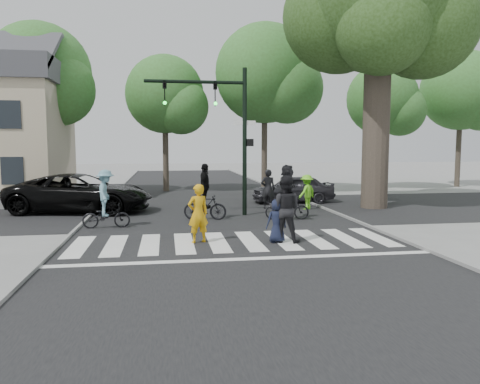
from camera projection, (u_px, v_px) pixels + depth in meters
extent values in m
plane|color=gray|center=(239.00, 249.00, 13.13)|extent=(120.00, 120.00, 0.00)
cube|color=black|center=(219.00, 220.00, 18.04)|extent=(10.00, 70.00, 0.01)
cube|color=black|center=(212.00, 210.00, 20.99)|extent=(70.00, 10.00, 0.01)
cube|color=gray|center=(83.00, 223.00, 17.25)|extent=(0.10, 70.00, 0.10)
cube|color=gray|center=(344.00, 216.00, 18.82)|extent=(0.10, 70.00, 0.10)
cube|color=silver|center=(79.00, 246.00, 13.41)|extent=(0.55, 3.00, 0.01)
cube|color=silver|center=(115.00, 245.00, 13.56)|extent=(0.55, 3.00, 0.01)
cube|color=silver|center=(150.00, 244.00, 13.72)|extent=(0.55, 3.00, 0.01)
cube|color=silver|center=(184.00, 243.00, 13.88)|extent=(0.55, 3.00, 0.01)
cube|color=silver|center=(218.00, 242.00, 14.03)|extent=(0.55, 3.00, 0.01)
cube|color=silver|center=(250.00, 241.00, 14.19)|extent=(0.55, 3.00, 0.01)
cube|color=silver|center=(282.00, 240.00, 14.34)|extent=(0.55, 3.00, 0.01)
cube|color=silver|center=(314.00, 239.00, 14.50)|extent=(0.55, 3.00, 0.01)
cube|color=silver|center=(344.00, 238.00, 14.66)|extent=(0.55, 3.00, 0.01)
cube|color=silver|center=(374.00, 237.00, 14.81)|extent=(0.55, 3.00, 0.01)
cube|color=silver|center=(246.00, 259.00, 11.95)|extent=(10.00, 0.30, 0.01)
cylinder|color=black|center=(245.00, 143.00, 19.10)|extent=(0.18, 0.18, 6.00)
cylinder|color=black|center=(195.00, 82.00, 18.55)|extent=(4.00, 0.14, 0.14)
imported|color=black|center=(215.00, 94.00, 18.72)|extent=(0.16, 0.20, 1.00)
sphere|color=#19E533|center=(216.00, 104.00, 18.64)|extent=(0.14, 0.14, 0.14)
imported|color=black|center=(165.00, 93.00, 18.41)|extent=(0.16, 0.20, 1.00)
sphere|color=#19E533|center=(165.00, 103.00, 18.33)|extent=(0.14, 0.14, 0.14)
cube|color=black|center=(250.00, 143.00, 19.14)|extent=(0.28, 0.18, 0.30)
cube|color=#FF660C|center=(253.00, 143.00, 19.15)|extent=(0.02, 0.14, 0.20)
cube|color=white|center=(245.00, 123.00, 19.02)|extent=(0.90, 0.04, 0.18)
cylinder|color=brown|center=(376.00, 132.00, 21.31)|extent=(1.20, 1.20, 7.00)
cylinder|color=brown|center=(386.00, 64.00, 20.86)|extent=(1.29, 1.74, 2.93)
sphere|color=#233E11|center=(424.00, 24.00, 20.53)|extent=(4.80, 4.80, 4.80)
sphere|color=#233E11|center=(339.00, 16.00, 21.52)|extent=(5.20, 5.20, 5.20)
sphere|color=#233E11|center=(383.00, 27.00, 19.42)|extent=(4.00, 4.00, 4.00)
cylinder|color=brown|center=(42.00, 139.00, 26.82)|extent=(0.36, 0.36, 6.44)
sphere|color=#3B6B2B|center=(39.00, 74.00, 26.45)|extent=(5.80, 5.80, 5.80)
sphere|color=#3B6B2B|center=(58.00, 89.00, 25.87)|extent=(4.06, 4.06, 4.06)
cylinder|color=brown|center=(166.00, 146.00, 29.04)|extent=(0.36, 0.36, 5.60)
sphere|color=#3B6B2B|center=(165.00, 94.00, 28.71)|extent=(4.80, 4.80, 4.80)
sphere|color=#3B6B2B|center=(181.00, 107.00, 28.24)|extent=(3.36, 3.36, 3.36)
cylinder|color=brown|center=(264.00, 137.00, 28.64)|extent=(0.36, 0.36, 6.72)
sphere|color=#3B6B2B|center=(265.00, 73.00, 28.25)|extent=(6.00, 6.00, 6.00)
sphere|color=#3B6B2B|center=(288.00, 88.00, 27.65)|extent=(4.20, 4.20, 4.20)
cylinder|color=brown|center=(381.00, 147.00, 30.74)|extent=(0.36, 0.36, 5.46)
sphere|color=#3B6B2B|center=(382.00, 99.00, 30.42)|extent=(4.60, 4.60, 4.60)
sphere|color=#3B6B2B|center=(400.00, 111.00, 29.97)|extent=(3.22, 3.22, 3.22)
cylinder|color=brown|center=(459.00, 142.00, 32.23)|extent=(0.36, 0.36, 6.16)
sphere|color=#3B6B2B|center=(461.00, 90.00, 31.87)|extent=(5.40, 5.40, 5.40)
cube|color=black|center=(12.00, 171.00, 21.83)|extent=(1.00, 0.06, 1.30)
cube|color=black|center=(10.00, 115.00, 21.57)|extent=(1.00, 0.06, 1.30)
imported|color=gold|center=(198.00, 214.00, 13.87)|extent=(0.74, 0.61, 1.76)
imported|color=black|center=(277.00, 221.00, 13.92)|extent=(0.69, 0.50, 1.31)
imported|color=black|center=(285.00, 209.00, 13.97)|extent=(1.20, 1.09, 2.01)
imported|color=black|center=(106.00, 216.00, 16.36)|extent=(1.64, 0.62, 0.85)
imported|color=#6595A4|center=(106.00, 193.00, 16.27)|extent=(0.64, 1.08, 1.63)
imported|color=black|center=(205.00, 207.00, 18.17)|extent=(1.74, 0.89, 1.01)
imported|color=black|center=(205.00, 186.00, 18.08)|extent=(0.67, 1.09, 1.74)
imported|color=black|center=(287.00, 208.00, 18.22)|extent=(1.77, 0.86, 0.89)
imported|color=black|center=(287.00, 187.00, 18.13)|extent=(0.76, 1.64, 1.70)
imported|color=black|center=(81.00, 193.00, 20.16)|extent=(6.43, 3.82, 1.67)
imported|color=#313035|center=(293.00, 189.00, 23.50)|extent=(4.12, 1.71, 1.40)
imported|color=#6EDB23|center=(307.00, 192.00, 21.03)|extent=(1.17, 1.07, 1.57)
imported|color=black|center=(268.00, 189.00, 21.25)|extent=(0.76, 0.61, 1.81)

